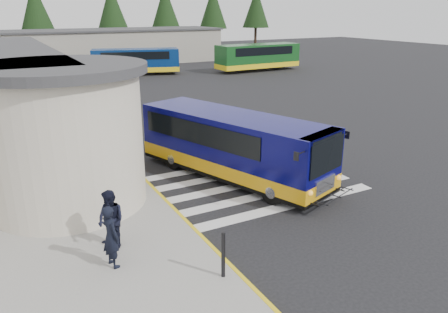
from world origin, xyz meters
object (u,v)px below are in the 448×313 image
pedestrian_b (111,220)px  far_bus_b (258,56)px  bollard (223,255)px  transit_bus (233,148)px  far_bus_a (136,60)px  pedestrian_a (111,236)px

pedestrian_b → far_bus_b: far_bus_b is taller
bollard → far_bus_b: (22.36, 33.32, 0.84)m
transit_bus → far_bus_b: size_ratio=0.98×
bollard → far_bus_b: size_ratio=0.13×
bollard → far_bus_b: bearing=56.1°
far_bus_a → far_bus_b: size_ratio=0.94×
pedestrian_a → pedestrian_b: bearing=-28.5°
pedestrian_a → transit_bus: bearing=-68.2°
pedestrian_b → bollard: pedestrian_b is taller
transit_bus → pedestrian_a: 7.63m
pedestrian_a → pedestrian_b: pedestrian_a is taller
pedestrian_a → far_bus_b: size_ratio=0.18×
transit_bus → far_bus_a: size_ratio=1.03×
transit_bus → pedestrian_b: transit_bus is taller
pedestrian_a → far_bus_a: far_bus_a is taller
transit_bus → far_bus_b: bearing=36.7°
transit_bus → pedestrian_a: size_ratio=5.50×
far_bus_b → bollard: bearing=144.2°
far_bus_a → far_bus_b: 13.36m
far_bus_a → bollard: bearing=-177.6°
pedestrian_b → bollard: 3.48m
transit_bus → far_bus_b: 32.75m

